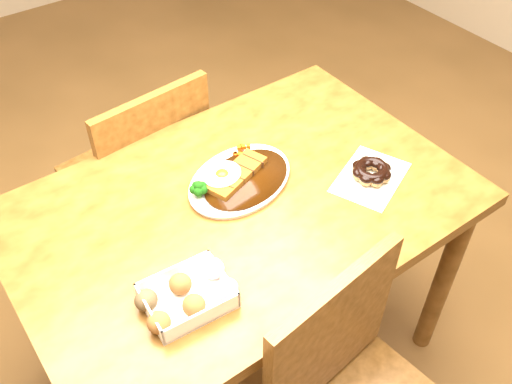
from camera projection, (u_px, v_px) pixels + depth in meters
ground at (245, 350)px, 2.03m from camera, size 6.00×6.00×0.00m
table at (242, 227)px, 1.58m from camera, size 1.20×0.80×0.75m
chair_far at (144, 174)px, 1.99m from camera, size 0.46×0.46×0.87m
katsu_curry_plate at (238, 178)px, 1.55m from camera, size 0.37×0.30×0.06m
donut_box at (187, 295)px, 1.26m from camera, size 0.22×0.16×0.05m
pon_de_ring at (371, 172)px, 1.56m from camera, size 0.27×0.23×0.04m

